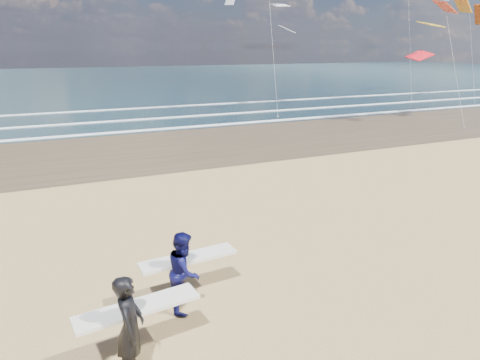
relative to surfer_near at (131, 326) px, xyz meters
name	(u,v)px	position (x,y,z in m)	size (l,w,h in m)	color
wet_sand_strip	(372,126)	(20.30, 17.92, -0.99)	(220.00, 12.00, 0.01)	#473725
ocean	(174,78)	(20.30, 71.92, -0.98)	(220.00, 100.00, 0.02)	#172C33
foam_breakers	(299,108)	(20.30, 28.02, -0.94)	(220.00, 11.70, 0.05)	white
surfer_near	(131,326)	(0.00, 0.00, 0.00)	(2.25, 1.15, 1.95)	black
surfer_far	(185,270)	(1.42, 1.61, -0.09)	(2.23, 1.24, 1.80)	#0B0B3D
kite_0	(450,39)	(26.22, 17.32, 5.08)	(7.75, 4.95, 9.80)	slate
kite_1	(272,33)	(16.79, 27.13, 5.63)	(6.83, 4.85, 11.29)	slate
kite_2	(470,22)	(37.77, 25.38, 6.83)	(6.43, 4.81, 13.81)	slate
kite_5	(409,17)	(34.95, 30.62, 7.53)	(5.61, 4.72, 15.85)	slate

